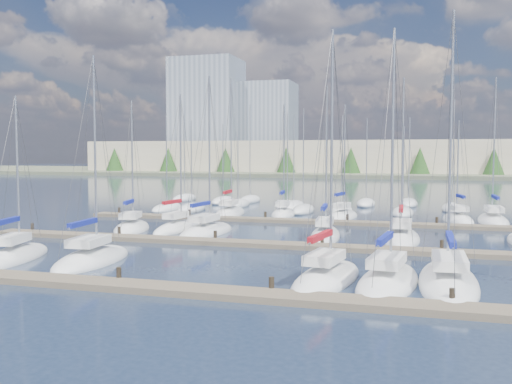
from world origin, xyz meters
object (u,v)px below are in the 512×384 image
(sailboat_b, at_px, (15,257))
(sailboat_d, at_px, (327,278))
(sailboat_f, at_px, (448,282))
(sailboat_l, at_px, (401,238))
(sailboat_e, at_px, (388,282))
(sailboat_k, at_px, (325,236))
(sailboat_r, at_px, (493,221))
(sailboat_p, at_px, (342,217))
(sailboat_j, at_px, (206,232))
(sailboat_q, at_px, (458,220))
(sailboat_n, at_px, (230,213))
(sailboat_o, at_px, (283,214))
(sailboat_h, at_px, (132,228))
(sailboat_c, at_px, (92,259))
(sailboat_i, at_px, (178,228))

(sailboat_b, bearing_deg, sailboat_d, -14.56)
(sailboat_f, distance_m, sailboat_l, 14.63)
(sailboat_e, height_order, sailboat_b, sailboat_e)
(sailboat_k, distance_m, sailboat_b, 22.20)
(sailboat_d, relative_size, sailboat_e, 1.01)
(sailboat_r, height_order, sailboat_p, sailboat_r)
(sailboat_f, bearing_deg, sailboat_r, 79.07)
(sailboat_j, height_order, sailboat_q, sailboat_j)
(sailboat_f, height_order, sailboat_q, sailboat_f)
(sailboat_r, relative_size, sailboat_q, 1.38)
(sailboat_n, distance_m, sailboat_p, 11.94)
(sailboat_q, bearing_deg, sailboat_r, -8.23)
(sailboat_n, xyz_separation_m, sailboat_e, (18.06, -28.29, -0.01))
(sailboat_n, xyz_separation_m, sailboat_k, (12.45, -13.54, -0.00))
(sailboat_d, relative_size, sailboat_f, 0.94)
(sailboat_o, distance_m, sailboat_h, 17.46)
(sailboat_p, bearing_deg, sailboat_r, 11.26)
(sailboat_d, height_order, sailboat_o, sailboat_d)
(sailboat_r, height_order, sailboat_f, sailboat_f)
(sailboat_k, relative_size, sailboat_c, 0.95)
(sailboat_n, relative_size, sailboat_i, 1.24)
(sailboat_c, height_order, sailboat_l, sailboat_c)
(sailboat_c, xyz_separation_m, sailboat_e, (17.58, -1.11, 0.01))
(sailboat_c, bearing_deg, sailboat_e, -8.08)
(sailboat_c, relative_size, sailboat_b, 1.21)
(sailboat_p, xyz_separation_m, sailboat_j, (-9.20, -14.02, -0.01))
(sailboat_f, bearing_deg, sailboat_p, 107.72)
(sailboat_i, bearing_deg, sailboat_k, 1.54)
(sailboat_b, bearing_deg, sailboat_f, -11.85)
(sailboat_h, bearing_deg, sailboat_p, 26.37)
(sailboat_n, xyz_separation_m, sailboat_o, (5.69, 0.57, 0.00))
(sailboat_h, bearing_deg, sailboat_k, -13.49)
(sailboat_o, distance_m, sailboat_l, 18.45)
(sailboat_l, bearing_deg, sailboat_p, 114.06)
(sailboat_d, height_order, sailboat_i, sailboat_d)
(sailboat_k, bearing_deg, sailboat_f, -63.44)
(sailboat_n, bearing_deg, sailboat_c, -94.95)
(sailboat_r, distance_m, sailboat_d, 31.02)
(sailboat_j, bearing_deg, sailboat_o, 83.02)
(sailboat_k, bearing_deg, sailboat_d, -85.31)
(sailboat_e, height_order, sailboat_i, sailboat_e)
(sailboat_c, distance_m, sailboat_q, 35.63)
(sailboat_n, xyz_separation_m, sailboat_i, (-0.33, -12.72, 0.00))
(sailboat_o, distance_m, sailboat_q, 17.29)
(sailboat_r, distance_m, sailboat_o, 20.44)
(sailboat_q, relative_size, sailboat_b, 0.96)
(sailboat_p, xyz_separation_m, sailboat_e, (6.12, -28.37, -0.01))
(sailboat_c, xyz_separation_m, sailboat_i, (-0.81, 14.45, 0.02))
(sailboat_p, bearing_deg, sailboat_o, -175.02)
(sailboat_q, bearing_deg, sailboat_e, -109.54)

